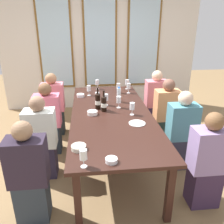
% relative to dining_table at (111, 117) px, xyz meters
% --- Properties ---
extents(ground_plane, '(12.00, 12.00, 0.00)m').
position_rel_dining_table_xyz_m(ground_plane, '(0.00, 0.00, -0.68)').
color(ground_plane, olive).
extents(back_wall_with_windows, '(4.29, 0.10, 2.90)m').
position_rel_dining_table_xyz_m(back_wall_with_windows, '(0.00, 2.26, 0.77)').
color(back_wall_with_windows, silver).
rests_on(back_wall_with_windows, ground).
extents(dining_table, '(1.09, 2.64, 0.74)m').
position_rel_dining_table_xyz_m(dining_table, '(0.00, 0.00, 0.00)').
color(dining_table, '#321B15').
rests_on(dining_table, ground).
extents(white_plate_0, '(0.21, 0.21, 0.01)m').
position_rel_dining_table_xyz_m(white_plate_0, '(0.28, -0.40, 0.06)').
color(white_plate_0, white).
rests_on(white_plate_0, dining_table).
extents(wine_bottle_0, '(0.08, 0.08, 0.30)m').
position_rel_dining_table_xyz_m(wine_bottle_0, '(-0.10, 0.07, 0.17)').
color(wine_bottle_0, black).
rests_on(wine_bottle_0, dining_table).
extents(wine_bottle_1, '(0.08, 0.08, 0.32)m').
position_rel_dining_table_xyz_m(wine_bottle_1, '(-0.18, 0.17, 0.18)').
color(wine_bottle_1, black).
rests_on(wine_bottle_1, dining_table).
extents(tasting_bowl_0, '(0.12, 0.12, 0.05)m').
position_rel_dining_table_xyz_m(tasting_bowl_0, '(-0.44, 0.76, 0.08)').
color(tasting_bowl_0, white).
rests_on(tasting_bowl_0, dining_table).
extents(tasting_bowl_1, '(0.11, 0.11, 0.04)m').
position_rel_dining_table_xyz_m(tasting_bowl_1, '(-0.13, -1.19, 0.08)').
color(tasting_bowl_1, white).
rests_on(tasting_bowl_1, dining_table).
extents(tasting_bowl_2, '(0.14, 0.14, 0.05)m').
position_rel_dining_table_xyz_m(tasting_bowl_2, '(-0.26, -0.04, 0.08)').
color(tasting_bowl_2, white).
rests_on(tasting_bowl_2, dining_table).
extents(tasting_bowl_3, '(0.15, 0.15, 0.05)m').
position_rel_dining_table_xyz_m(tasting_bowl_3, '(-0.43, -0.94, 0.08)').
color(tasting_bowl_3, white).
rests_on(tasting_bowl_3, dining_table).
extents(water_bottle, '(0.06, 0.06, 0.24)m').
position_rel_dining_table_xyz_m(water_bottle, '(0.17, 0.44, 0.17)').
color(water_bottle, white).
rests_on(water_bottle, dining_table).
extents(wine_glass_0, '(0.07, 0.07, 0.17)m').
position_rel_dining_table_xyz_m(wine_glass_0, '(0.27, -0.10, 0.18)').
color(wine_glass_0, white).
rests_on(wine_glass_0, dining_table).
extents(wine_glass_1, '(0.07, 0.07, 0.17)m').
position_rel_dining_table_xyz_m(wine_glass_1, '(-0.29, 0.82, 0.18)').
color(wine_glass_1, white).
rests_on(wine_glass_1, dining_table).
extents(wine_glass_2, '(0.07, 0.07, 0.17)m').
position_rel_dining_table_xyz_m(wine_glass_2, '(0.40, 0.88, 0.18)').
color(wine_glass_2, white).
rests_on(wine_glass_2, dining_table).
extents(wine_glass_3, '(0.07, 0.07, 0.17)m').
position_rel_dining_table_xyz_m(wine_glass_3, '(-0.17, 0.41, 0.18)').
color(wine_glass_3, white).
rests_on(wine_glass_3, dining_table).
extents(wine_glass_4, '(0.07, 0.07, 0.17)m').
position_rel_dining_table_xyz_m(wine_glass_4, '(0.22, 0.90, 0.18)').
color(wine_glass_4, white).
rests_on(wine_glass_4, dining_table).
extents(wine_glass_5, '(0.07, 0.07, 0.17)m').
position_rel_dining_table_xyz_m(wine_glass_5, '(-0.38, -1.24, 0.18)').
color(wine_glass_5, white).
rests_on(wine_glass_5, dining_table).
extents(wine_glass_6, '(0.07, 0.07, 0.17)m').
position_rel_dining_table_xyz_m(wine_glass_6, '(0.41, 1.13, 0.18)').
color(wine_glass_6, white).
rests_on(wine_glass_6, dining_table).
extents(wine_glass_7, '(0.07, 0.07, 0.17)m').
position_rel_dining_table_xyz_m(wine_glass_7, '(-0.13, 1.19, 0.18)').
color(wine_glass_7, white).
rests_on(wine_glass_7, dining_table).
extents(wine_glass_8, '(0.07, 0.07, 0.17)m').
position_rel_dining_table_xyz_m(wine_glass_8, '(0.13, 0.18, 0.18)').
color(wine_glass_8, white).
rests_on(wine_glass_8, dining_table).
extents(wine_glass_9, '(0.07, 0.07, 0.17)m').
position_rel_dining_table_xyz_m(wine_glass_9, '(-0.04, 0.31, 0.18)').
color(wine_glass_9, white).
rests_on(wine_glass_9, dining_table).
extents(seated_person_0, '(0.38, 0.24, 1.11)m').
position_rel_dining_table_xyz_m(seated_person_0, '(-0.92, 0.31, -0.15)').
color(seated_person_0, '#212832').
rests_on(seated_person_0, ground).
extents(seated_person_1, '(0.38, 0.24, 1.11)m').
position_rel_dining_table_xyz_m(seated_person_1, '(0.92, 0.34, -0.15)').
color(seated_person_1, '#25342E').
rests_on(seated_person_1, ground).
extents(seated_person_2, '(0.38, 0.24, 1.11)m').
position_rel_dining_table_xyz_m(seated_person_2, '(-0.92, -0.30, -0.15)').
color(seated_person_2, '#282238').
rests_on(seated_person_2, ground).
extents(seated_person_3, '(0.38, 0.24, 1.11)m').
position_rel_dining_table_xyz_m(seated_person_3, '(0.92, -0.30, -0.15)').
color(seated_person_3, '#2C2C3D').
rests_on(seated_person_3, ground).
extents(seated_person_4, '(0.38, 0.24, 1.11)m').
position_rel_dining_table_xyz_m(seated_person_4, '(-0.92, 0.95, -0.15)').
color(seated_person_4, '#252D2F').
rests_on(seated_person_4, ground).
extents(seated_person_5, '(0.38, 0.24, 1.11)m').
position_rel_dining_table_xyz_m(seated_person_5, '(0.92, 0.96, -0.15)').
color(seated_person_5, '#352644').
rests_on(seated_person_5, ground).
extents(seated_person_6, '(0.38, 0.24, 1.11)m').
position_rel_dining_table_xyz_m(seated_person_6, '(-0.92, -1.02, -0.15)').
color(seated_person_6, '#2A333F').
rests_on(seated_person_6, ground).
extents(seated_person_7, '(0.38, 0.24, 1.11)m').
position_rel_dining_table_xyz_m(seated_person_7, '(0.92, -1.01, -0.15)').
color(seated_person_7, '#392643').
rests_on(seated_person_7, ground).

